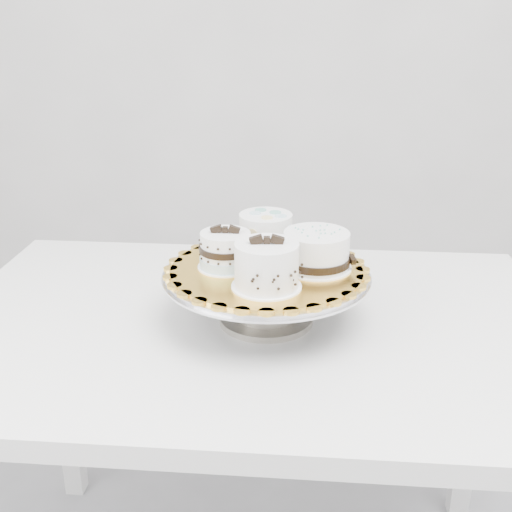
{
  "coord_description": "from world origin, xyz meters",
  "views": [
    {
      "loc": [
        0.13,
        -0.82,
        1.31
      ],
      "look_at": [
        0.12,
        0.26,
        0.89
      ],
      "focal_mm": 45.0,
      "sensor_mm": 36.0,
      "label": 1
    }
  ],
  "objects_px": {
    "cake_swirl": "(267,267)",
    "cake_banded": "(226,251)",
    "cake_stand": "(266,287)",
    "cake_board": "(266,269)",
    "table": "(250,356)",
    "cake_dots": "(266,232)",
    "cake_ribbon": "(317,252)"
  },
  "relations": [
    {
      "from": "table",
      "to": "cake_board",
      "type": "distance_m",
      "value": 0.19
    },
    {
      "from": "cake_stand",
      "to": "cake_dots",
      "type": "height_order",
      "value": "cake_dots"
    },
    {
      "from": "cake_board",
      "to": "cake_banded",
      "type": "relative_size",
      "value": 3.4
    },
    {
      "from": "cake_board",
      "to": "cake_ribbon",
      "type": "bearing_deg",
      "value": 1.87
    },
    {
      "from": "cake_board",
      "to": "table",
      "type": "bearing_deg",
      "value": 163.83
    },
    {
      "from": "table",
      "to": "cake_ribbon",
      "type": "height_order",
      "value": "cake_ribbon"
    },
    {
      "from": "cake_dots",
      "to": "cake_banded",
      "type": "bearing_deg",
      "value": -143.86
    },
    {
      "from": "cake_dots",
      "to": "cake_ribbon",
      "type": "distance_m",
      "value": 0.13
    },
    {
      "from": "cake_stand",
      "to": "cake_ribbon",
      "type": "bearing_deg",
      "value": 1.87
    },
    {
      "from": "cake_banded",
      "to": "cake_dots",
      "type": "distance_m",
      "value": 0.11
    },
    {
      "from": "cake_stand",
      "to": "cake_board",
      "type": "height_order",
      "value": "cake_board"
    },
    {
      "from": "cake_swirl",
      "to": "cake_banded",
      "type": "distance_m",
      "value": 0.12
    },
    {
      "from": "cake_swirl",
      "to": "cake_banded",
      "type": "bearing_deg",
      "value": 128.93
    },
    {
      "from": "cake_swirl",
      "to": "table",
      "type": "bearing_deg",
      "value": 106.93
    },
    {
      "from": "cake_banded",
      "to": "cake_ribbon",
      "type": "distance_m",
      "value": 0.17
    },
    {
      "from": "cake_board",
      "to": "cake_ribbon",
      "type": "distance_m",
      "value": 0.1
    },
    {
      "from": "cake_stand",
      "to": "cake_board",
      "type": "bearing_deg",
      "value": 90.0
    },
    {
      "from": "cake_board",
      "to": "cake_swirl",
      "type": "bearing_deg",
      "value": -89.98
    },
    {
      "from": "cake_board",
      "to": "cake_dots",
      "type": "distance_m",
      "value": 0.1
    },
    {
      "from": "cake_banded",
      "to": "cake_board",
      "type": "bearing_deg",
      "value": 1.07
    },
    {
      "from": "cake_ribbon",
      "to": "cake_dots",
      "type": "bearing_deg",
      "value": 120.42
    },
    {
      "from": "cake_banded",
      "to": "cake_ribbon",
      "type": "bearing_deg",
      "value": 3.45
    },
    {
      "from": "table",
      "to": "cake_dots",
      "type": "relative_size",
      "value": 9.86
    },
    {
      "from": "cake_stand",
      "to": "cake_ribbon",
      "type": "relative_size",
      "value": 2.56
    },
    {
      "from": "cake_ribbon",
      "to": "cake_stand",
      "type": "bearing_deg",
      "value": 165.0
    },
    {
      "from": "cake_stand",
      "to": "cake_board",
      "type": "relative_size",
      "value": 1.09
    },
    {
      "from": "cake_dots",
      "to": "cake_ribbon",
      "type": "height_order",
      "value": "cake_dots"
    },
    {
      "from": "cake_stand",
      "to": "cake_banded",
      "type": "distance_m",
      "value": 0.1
    },
    {
      "from": "table",
      "to": "cake_banded",
      "type": "xyz_separation_m",
      "value": [
        -0.04,
        -0.01,
        0.22
      ]
    },
    {
      "from": "cake_dots",
      "to": "cake_ribbon",
      "type": "relative_size",
      "value": 0.83
    },
    {
      "from": "cake_banded",
      "to": "cake_dots",
      "type": "relative_size",
      "value": 0.83
    },
    {
      "from": "cake_stand",
      "to": "cake_dots",
      "type": "bearing_deg",
      "value": 91.07
    }
  ]
}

